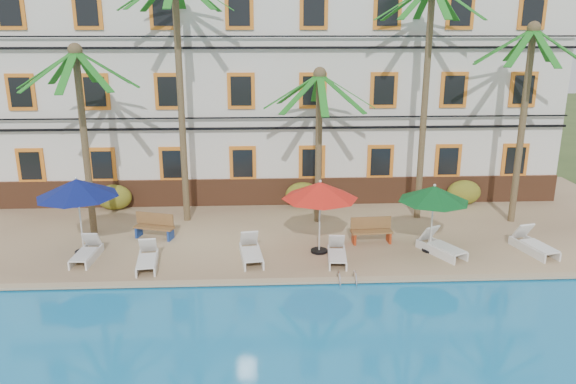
{
  "coord_description": "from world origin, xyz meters",
  "views": [
    {
      "loc": [
        -0.65,
        -16.71,
        7.86
      ],
      "look_at": [
        0.27,
        3.0,
        2.0
      ],
      "focal_mm": 35.0,
      "sensor_mm": 36.0,
      "label": 1
    }
  ],
  "objects_px": {
    "lounger_e": "(441,246)",
    "lounger_a": "(87,252)",
    "lounger_b": "(147,259)",
    "palm_d": "(427,72)",
    "umbrella_green": "(434,194)",
    "pool_ladder": "(347,282)",
    "lounger_f": "(533,244)",
    "palm_c": "(319,122)",
    "palm_b": "(179,68)",
    "umbrella_red": "(320,191)",
    "umbrella_blue": "(77,188)",
    "bench_left": "(155,226)",
    "lounger_c": "(251,252)",
    "palm_a": "(82,113)",
    "bench_right": "(371,230)",
    "palm_e": "(526,97)",
    "lounger_d": "(337,254)"
  },
  "relations": [
    {
      "from": "umbrella_green",
      "to": "pool_ladder",
      "type": "xyz_separation_m",
      "value": [
        -3.29,
        -2.38,
        -2.09
      ]
    },
    {
      "from": "palm_c",
      "to": "palm_d",
      "type": "xyz_separation_m",
      "value": [
        4.16,
        0.26,
        1.88
      ]
    },
    {
      "from": "lounger_c",
      "to": "pool_ladder",
      "type": "xyz_separation_m",
      "value": [
        2.98,
        -1.91,
        -0.28
      ]
    },
    {
      "from": "bench_right",
      "to": "lounger_a",
      "type": "bearing_deg",
      "value": -173.39
    },
    {
      "from": "pool_ladder",
      "to": "lounger_c",
      "type": "bearing_deg",
      "value": 147.4
    },
    {
      "from": "bench_left",
      "to": "palm_e",
      "type": "bearing_deg",
      "value": 4.85
    },
    {
      "from": "palm_c",
      "to": "lounger_c",
      "type": "relative_size",
      "value": 3.21
    },
    {
      "from": "lounger_b",
      "to": "bench_left",
      "type": "relative_size",
      "value": 1.15
    },
    {
      "from": "umbrella_red",
      "to": "bench_right",
      "type": "relative_size",
      "value": 1.72
    },
    {
      "from": "palm_e",
      "to": "lounger_b",
      "type": "relative_size",
      "value": 4.32
    },
    {
      "from": "lounger_a",
      "to": "lounger_c",
      "type": "height_order",
      "value": "lounger_c"
    },
    {
      "from": "palm_b",
      "to": "palm_d",
      "type": "xyz_separation_m",
      "value": [
        9.46,
        -0.11,
        -0.19
      ]
    },
    {
      "from": "lounger_b",
      "to": "lounger_c",
      "type": "height_order",
      "value": "lounger_c"
    },
    {
      "from": "umbrella_green",
      "to": "bench_right",
      "type": "height_order",
      "value": "umbrella_green"
    },
    {
      "from": "umbrella_red",
      "to": "lounger_c",
      "type": "xyz_separation_m",
      "value": [
        -2.37,
        -0.55,
        -1.96
      ]
    },
    {
      "from": "palm_b",
      "to": "bench_right",
      "type": "relative_size",
      "value": 6.35
    },
    {
      "from": "palm_d",
      "to": "umbrella_red",
      "type": "xyz_separation_m",
      "value": [
        -4.42,
        -3.51,
        -3.67
      ]
    },
    {
      "from": "umbrella_green",
      "to": "bench_left",
      "type": "xyz_separation_m",
      "value": [
        -9.87,
        1.76,
        -1.62
      ]
    },
    {
      "from": "palm_e",
      "to": "umbrella_green",
      "type": "xyz_separation_m",
      "value": [
        -4.21,
        -2.96,
        -2.92
      ]
    },
    {
      "from": "umbrella_blue",
      "to": "lounger_d",
      "type": "xyz_separation_m",
      "value": [
        8.72,
        -1.05,
        -2.1
      ]
    },
    {
      "from": "lounger_e",
      "to": "palm_c",
      "type": "bearing_deg",
      "value": 137.51
    },
    {
      "from": "lounger_e",
      "to": "palm_e",
      "type": "bearing_deg",
      "value": 39.52
    },
    {
      "from": "lounger_c",
      "to": "lounger_e",
      "type": "distance_m",
      "value": 6.56
    },
    {
      "from": "palm_b",
      "to": "palm_e",
      "type": "height_order",
      "value": "palm_b"
    },
    {
      "from": "lounger_e",
      "to": "pool_ladder",
      "type": "bearing_deg",
      "value": -149.51
    },
    {
      "from": "lounger_b",
      "to": "umbrella_red",
      "type": "bearing_deg",
      "value": 9.22
    },
    {
      "from": "palm_c",
      "to": "lounger_f",
      "type": "xyz_separation_m",
      "value": [
        7.22,
        -3.6,
        -3.74
      ]
    },
    {
      "from": "palm_b",
      "to": "lounger_c",
      "type": "xyz_separation_m",
      "value": [
        2.68,
        -4.17,
        -5.81
      ]
    },
    {
      "from": "lounger_f",
      "to": "pool_ladder",
      "type": "distance_m",
      "value": 7.19
    },
    {
      "from": "lounger_c",
      "to": "bench_left",
      "type": "relative_size",
      "value": 1.21
    },
    {
      "from": "lounger_e",
      "to": "lounger_a",
      "type": "bearing_deg",
      "value": 179.74
    },
    {
      "from": "palm_b",
      "to": "umbrella_red",
      "type": "height_order",
      "value": "palm_b"
    },
    {
      "from": "umbrella_blue",
      "to": "bench_left",
      "type": "xyz_separation_m",
      "value": [
        2.23,
        1.41,
        -1.89
      ]
    },
    {
      "from": "palm_c",
      "to": "palm_a",
      "type": "bearing_deg",
      "value": -173.84
    },
    {
      "from": "palm_b",
      "to": "lounger_f",
      "type": "relative_size",
      "value": 4.9
    },
    {
      "from": "palm_c",
      "to": "bench_right",
      "type": "bearing_deg",
      "value": -54.31
    },
    {
      "from": "palm_b",
      "to": "palm_d",
      "type": "relative_size",
      "value": 1.04
    },
    {
      "from": "umbrella_blue",
      "to": "lounger_a",
      "type": "height_order",
      "value": "umbrella_blue"
    },
    {
      "from": "umbrella_green",
      "to": "lounger_f",
      "type": "bearing_deg",
      "value": -4.23
    },
    {
      "from": "lounger_b",
      "to": "lounger_f",
      "type": "xyz_separation_m",
      "value": [
        13.25,
        0.59,
        0.02
      ]
    },
    {
      "from": "umbrella_blue",
      "to": "bench_left",
      "type": "distance_m",
      "value": 3.25
    },
    {
      "from": "palm_d",
      "to": "lounger_a",
      "type": "distance_m",
      "value": 14.09
    },
    {
      "from": "umbrella_blue",
      "to": "umbrella_green",
      "type": "distance_m",
      "value": 12.11
    },
    {
      "from": "lounger_a",
      "to": "lounger_b",
      "type": "xyz_separation_m",
      "value": [
        2.15,
        -0.64,
        0.0
      ]
    },
    {
      "from": "lounger_f",
      "to": "palm_a",
      "type": "bearing_deg",
      "value": 170.52
    },
    {
      "from": "bench_right",
      "to": "palm_e",
      "type": "bearing_deg",
      "value": 18.32
    },
    {
      "from": "palm_d",
      "to": "umbrella_red",
      "type": "height_order",
      "value": "palm_d"
    },
    {
      "from": "umbrella_red",
      "to": "lounger_f",
      "type": "bearing_deg",
      "value": -2.62
    },
    {
      "from": "palm_d",
      "to": "lounger_b",
      "type": "height_order",
      "value": "palm_d"
    },
    {
      "from": "palm_a",
      "to": "palm_d",
      "type": "relative_size",
      "value": 0.75
    }
  ]
}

